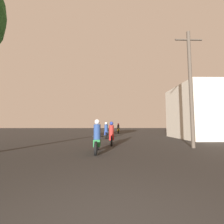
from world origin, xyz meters
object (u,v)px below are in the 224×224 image
(motorcycle_red, at_px, (111,135))
(building_right_near, at_px, (201,112))
(utility_pole_near, at_px, (191,85))
(motorcycle_blue, at_px, (106,132))
(motorcycle_yellow, at_px, (118,129))
(motorcycle_green, at_px, (97,139))
(motorcycle_white, at_px, (107,131))

(motorcycle_red, relative_size, building_right_near, 0.36)
(utility_pole_near, bearing_deg, motorcycle_blue, 129.43)
(motorcycle_yellow, distance_m, building_right_near, 11.27)
(motorcycle_red, height_order, building_right_near, building_right_near)
(motorcycle_green, distance_m, motorcycle_white, 10.32)
(motorcycle_blue, bearing_deg, motorcycle_green, -87.59)
(motorcycle_red, height_order, motorcycle_white, motorcycle_white)
(motorcycle_white, xyz_separation_m, motorcycle_yellow, (1.65, 4.95, 0.00))
(building_right_near, xyz_separation_m, utility_pole_near, (-4.09, -5.73, 1.06))
(motorcycle_red, relative_size, motorcycle_blue, 1.01)
(motorcycle_blue, distance_m, motorcycle_white, 2.95)
(motorcycle_white, height_order, utility_pole_near, utility_pole_near)
(motorcycle_blue, height_order, motorcycle_white, motorcycle_blue)
(motorcycle_blue, distance_m, motorcycle_yellow, 8.06)
(motorcycle_green, height_order, motorcycle_white, motorcycle_green)
(motorcycle_yellow, bearing_deg, utility_pole_near, -68.36)
(motorcycle_red, xyz_separation_m, motorcycle_yellow, (1.18, 12.53, 0.01))
(motorcycle_blue, height_order, utility_pole_near, utility_pole_near)
(motorcycle_green, xyz_separation_m, motorcycle_yellow, (1.89, 15.26, -0.02))
(motorcycle_green, height_order, motorcycle_yellow, motorcycle_green)
(motorcycle_green, relative_size, motorcycle_yellow, 0.90)
(motorcycle_red, relative_size, utility_pole_near, 0.30)
(motorcycle_green, height_order, motorcycle_blue, motorcycle_blue)
(motorcycle_blue, bearing_deg, motorcycle_yellow, 82.71)
(motorcycle_green, xyz_separation_m, motorcycle_red, (0.71, 2.73, -0.02))
(motorcycle_blue, relative_size, motorcycle_yellow, 0.94)
(motorcycle_white, xyz_separation_m, building_right_near, (9.10, -3.29, 1.90))
(motorcycle_yellow, relative_size, utility_pole_near, 0.31)
(building_right_near, bearing_deg, motorcycle_white, 160.10)
(motorcycle_white, height_order, motorcycle_yellow, motorcycle_yellow)
(building_right_near, bearing_deg, motorcycle_blue, 177.82)
(motorcycle_green, distance_m, motorcycle_red, 2.82)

